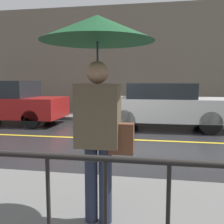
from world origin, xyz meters
The scene contains 8 objects.
ground_plane centered at (0.00, 0.00, 0.00)m, with size 80.00×80.00×0.00m, color #262628.
sidewalk_near centered at (0.00, -4.39, 0.06)m, with size 28.00×2.67×0.13m.
sidewalk_far centered at (0.00, 3.97, 0.06)m, with size 28.00×1.83×0.13m.
lane_marking centered at (0.00, 0.00, 0.00)m, with size 25.20×0.12×0.01m.
building_storefront centered at (0.00, 5.03, 2.43)m, with size 28.00×0.30×4.86m.
pedestrian centered at (0.53, -4.34, 1.77)m, with size 1.08×1.08×2.04m.
car_red centered at (-4.29, 1.90, 0.78)m, with size 3.93×1.77×1.56m.
car_white centered at (1.31, 1.90, 0.76)m, with size 4.07×1.71×1.49m.
Camera 1 is at (1.11, -6.80, 1.55)m, focal length 42.00 mm.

